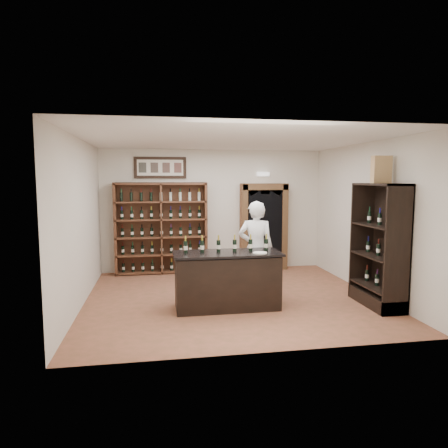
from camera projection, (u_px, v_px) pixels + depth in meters
The scene contains 20 objects.
floor at pixel (232, 297), 7.70m from camera, with size 5.50×5.50×0.00m, color #98523D.
ceiling at pixel (232, 140), 7.36m from camera, with size 5.50×5.50×0.00m, color white.
wall_back at pixel (214, 210), 9.98m from camera, with size 5.50×0.04×3.00m, color silver.
wall_left at pixel (80, 223), 7.08m from camera, with size 0.04×5.00×3.00m, color silver.
wall_right at pixel (367, 218), 7.98m from camera, with size 0.04×5.00×3.00m, color silver.
wine_shelf at pixel (161, 228), 9.65m from camera, with size 2.20×0.38×2.20m.
framed_picture at pixel (160, 168), 9.62m from camera, with size 1.25×0.04×0.52m, color black.
arched_doorway at pixel (264, 224), 10.06m from camera, with size 1.17×0.35×2.17m.
emergency_light at pixel (263, 174), 10.01m from camera, with size 0.30×0.10×0.10m, color white.
tasting_counter at pixel (227, 281), 7.02m from camera, with size 1.88×0.78×1.00m.
counter_bottle_0 at pixel (186, 247), 6.89m from camera, with size 0.07×0.07×0.30m.
counter_bottle_1 at pixel (202, 246), 6.94m from camera, with size 0.07×0.07×0.30m.
counter_bottle_2 at pixel (219, 246), 6.98m from camera, with size 0.07×0.07×0.30m.
counter_bottle_3 at pixel (235, 245), 7.03m from camera, with size 0.07×0.07×0.30m.
counter_bottle_4 at pixel (251, 245), 7.08m from camera, with size 0.07×0.07×0.30m.
counter_bottle_5 at pixel (266, 245), 7.13m from camera, with size 0.07×0.07×0.30m.
side_cabinet at pixel (380, 264), 7.15m from camera, with size 0.48×1.20×2.20m.
shopkeeper at pixel (256, 249), 7.72m from camera, with size 0.68×0.44×1.86m, color white.
plate at pixel (260, 253), 6.85m from camera, with size 0.24×0.24×0.02m, color silver.
wine_crate at pixel (381, 170), 6.98m from camera, with size 0.34×0.14×0.48m, color tan.
Camera 1 is at (-1.39, -7.36, 2.26)m, focal length 32.00 mm.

